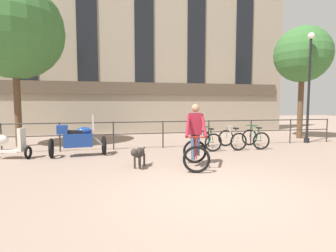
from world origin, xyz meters
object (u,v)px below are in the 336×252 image
(parked_motorcycle, at_px, (78,139))
(street_lamp, at_px, (309,82))
(cyclist_with_bike, at_px, (195,139))
(parked_bicycle_near_lamp, at_px, (208,140))
(parked_bicycle_mid_right, at_px, (255,138))
(parked_bicycle_mid_left, at_px, (232,139))
(parked_scooter, at_px, (7,144))
(dog, at_px, (139,153))

(parked_motorcycle, xyz_separation_m, street_lamp, (9.49, 1.00, 2.09))
(street_lamp, bearing_deg, cyclist_with_bike, -152.97)
(parked_motorcycle, relative_size, street_lamp, 0.38)
(parked_bicycle_near_lamp, distance_m, parked_bicycle_mid_right, 1.97)
(parked_motorcycle, bearing_deg, cyclist_with_bike, -129.52)
(cyclist_with_bike, height_order, street_lamp, street_lamp)
(cyclist_with_bike, bearing_deg, parked_bicycle_mid_right, 53.37)
(parked_bicycle_mid_left, distance_m, street_lamp, 4.56)
(parked_scooter, bearing_deg, parked_bicycle_mid_right, -75.69)
(street_lamp, bearing_deg, dog, -158.79)
(dog, relative_size, parked_motorcycle, 0.48)
(parked_motorcycle, relative_size, parked_scooter, 1.35)
(parked_bicycle_near_lamp, relative_size, parked_bicycle_mid_right, 0.95)
(parked_motorcycle, xyz_separation_m, parked_bicycle_mid_right, (6.59, 0.34, -0.20))
(parked_scooter, height_order, street_lamp, street_lamp)
(parked_bicycle_near_lamp, height_order, parked_bicycle_mid_left, same)
(parked_bicycle_near_lamp, bearing_deg, parked_bicycle_mid_right, 179.21)
(parked_bicycle_mid_right, height_order, parked_scooter, parked_scooter)
(dog, distance_m, parked_bicycle_mid_left, 4.49)
(parked_motorcycle, bearing_deg, dog, -144.76)
(parked_bicycle_mid_left, distance_m, parked_bicycle_mid_right, 0.98)
(parked_bicycle_mid_left, xyz_separation_m, street_lamp, (3.89, 0.66, 2.29))
(dog, distance_m, parked_scooter, 4.36)
(parked_bicycle_mid_left, relative_size, street_lamp, 0.24)
(parked_bicycle_near_lamp, distance_m, street_lamp, 5.43)
(parked_bicycle_mid_right, bearing_deg, street_lamp, -160.88)
(parked_bicycle_mid_left, height_order, parked_scooter, parked_scooter)
(parked_bicycle_mid_left, xyz_separation_m, parked_bicycle_mid_right, (0.98, 0.00, 0.00))
(cyclist_with_bike, relative_size, parked_bicycle_near_lamp, 1.52)
(cyclist_with_bike, xyz_separation_m, street_lamp, (6.20, 3.16, 1.89))
(parked_bicycle_mid_right, distance_m, street_lamp, 3.76)
(parked_bicycle_near_lamp, height_order, parked_bicycle_mid_right, same)
(cyclist_with_bike, bearing_deg, street_lamp, 43.13)
(cyclist_with_bike, height_order, parked_bicycle_mid_right, cyclist_with_bike)
(parked_motorcycle, relative_size, parked_bicycle_near_lamp, 1.61)
(parked_motorcycle, xyz_separation_m, parked_scooter, (-2.09, 0.04, -0.10))
(parked_bicycle_near_lamp, distance_m, parked_bicycle_mid_left, 0.98)
(cyclist_with_bike, xyz_separation_m, parked_motorcycle, (-3.29, 2.16, -0.20))
(cyclist_with_bike, xyz_separation_m, parked_bicycle_mid_left, (2.31, 2.51, -0.41))
(street_lamp, bearing_deg, parked_bicycle_mid_right, -167.25)
(dog, xyz_separation_m, parked_bicycle_near_lamp, (2.85, 2.34, -0.03))
(parked_scooter, bearing_deg, parked_bicycle_near_lamp, -75.11)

